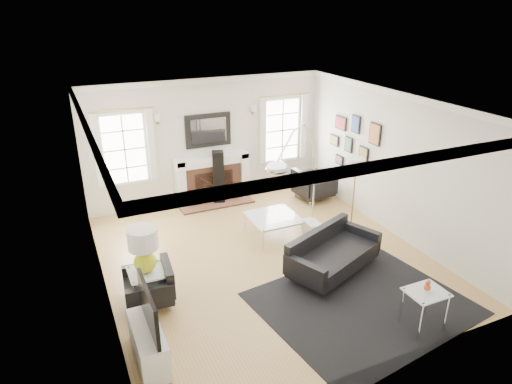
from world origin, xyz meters
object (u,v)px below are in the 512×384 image
fireplace (213,179)px  arc_floor_lamp (297,185)px  gourd_lamp (144,247)px  armchair_right (311,186)px  sofa (331,254)px  coffee_table (274,218)px  armchair_left (151,286)px

fireplace → arc_floor_lamp: 3.06m
gourd_lamp → armchair_right: bearing=29.8°
sofa → arc_floor_lamp: bearing=110.8°
sofa → gourd_lamp: 3.15m
armchair_right → gourd_lamp: (-4.34, -2.48, 0.67)m
sofa → armchair_right: 3.09m
armchair_right → gourd_lamp: 5.04m
arc_floor_lamp → coffee_table: bearing=93.7°
sofa → armchair_right: (1.29, 2.81, 0.01)m
armchair_right → arc_floor_lamp: 2.80m
armchair_right → coffee_table: 2.07m
armchair_left → gourd_lamp: bearing=-170.8°
armchair_left → gourd_lamp: 0.70m
sofa → coffee_table: 1.57m
gourd_lamp → sofa: bearing=-6.2°
sofa → gourd_lamp: bearing=173.8°
sofa → armchair_right: size_ratio=2.09×
gourd_lamp → arc_floor_lamp: arc_floor_lamp is taller
sofa → arc_floor_lamp: (-0.28, 0.74, 1.04)m
sofa → coffee_table: (-0.33, 1.53, 0.07)m
armchair_right → gourd_lamp: size_ratio=1.30×
fireplace → arc_floor_lamp: arc_floor_lamp is taller
armchair_left → arc_floor_lamp: size_ratio=0.34×
sofa → coffee_table: sofa is taller
arc_floor_lamp → gourd_lamp: bearing=-171.5°
fireplace → coffee_table: (0.52, -2.11, -0.16)m
fireplace → gourd_lamp: (-2.20, -3.31, 0.45)m
armchair_left → sofa: bearing=-6.4°
coffee_table → arc_floor_lamp: bearing=-86.3°
armchair_left → arc_floor_lamp: (2.72, 0.40, 1.06)m
coffee_table → gourd_lamp: size_ratio=1.31×
coffee_table → gourd_lamp: bearing=-156.2°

